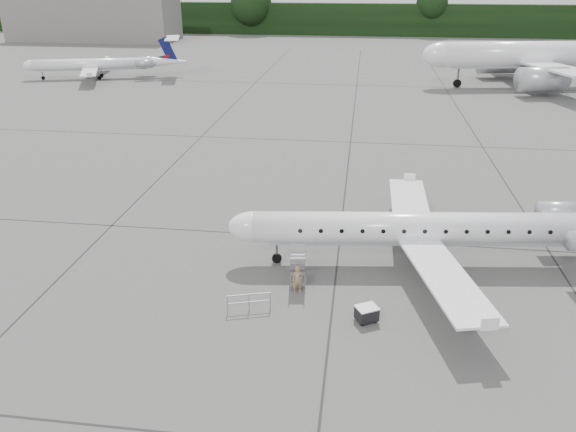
# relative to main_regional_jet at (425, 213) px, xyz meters

# --- Properties ---
(ground) EXTENTS (320.00, 320.00, 0.00)m
(ground) POSITION_rel_main_regional_jet_xyz_m (-0.14, -3.12, -3.27)
(ground) COLOR #575755
(ground) RESTS_ON ground
(treeline) EXTENTS (260.00, 4.00, 8.00)m
(treeline) POSITION_rel_main_regional_jet_xyz_m (-0.14, 126.88, 0.73)
(treeline) COLOR black
(treeline) RESTS_ON ground
(terminal_building) EXTENTS (40.00, 14.00, 10.00)m
(terminal_building) POSITION_rel_main_regional_jet_xyz_m (-70.14, 106.88, 1.73)
(terminal_building) COLOR slate
(terminal_building) RESTS_ON ground
(main_regional_jet) EXTENTS (27.51, 21.28, 6.54)m
(main_regional_jet) POSITION_rel_main_regional_jet_xyz_m (0.00, 0.00, 0.00)
(main_regional_jet) COLOR white
(main_regional_jet) RESTS_ON ground
(airstair) EXTENTS (1.12, 2.37, 2.05)m
(airstair) POSITION_rel_main_regional_jet_xyz_m (-7.04, -2.97, -2.24)
(airstair) COLOR white
(airstair) RESTS_ON ground
(passenger) EXTENTS (0.64, 0.49, 1.59)m
(passenger) POSITION_rel_main_regional_jet_xyz_m (-6.88, -4.26, -2.47)
(passenger) COLOR #977A52
(passenger) RESTS_ON ground
(safety_railing) EXTENTS (2.13, 0.72, 1.00)m
(safety_railing) POSITION_rel_main_regional_jet_xyz_m (-9.14, -6.39, -2.77)
(safety_railing) COLOR #92949A
(safety_railing) RESTS_ON ground
(baggage_cart) EXTENTS (1.27, 1.20, 0.87)m
(baggage_cart) POSITION_rel_main_regional_jet_xyz_m (-3.16, -6.48, -2.83)
(baggage_cart) COLOR black
(baggage_cart) RESTS_ON ground
(bg_narrowbody) EXTENTS (40.70, 32.62, 13.07)m
(bg_narrowbody) POSITION_rel_main_regional_jet_xyz_m (21.17, 58.75, 3.27)
(bg_narrowbody) COLOR white
(bg_narrowbody) RESTS_ON ground
(bg_regional_left) EXTENTS (27.55, 22.91, 6.25)m
(bg_regional_left) POSITION_rel_main_regional_jet_xyz_m (-46.90, 56.43, -0.14)
(bg_regional_left) COLOR white
(bg_regional_left) RESTS_ON ground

